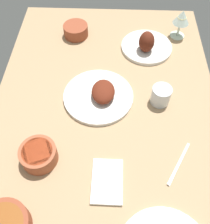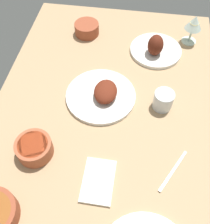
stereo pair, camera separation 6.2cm
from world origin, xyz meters
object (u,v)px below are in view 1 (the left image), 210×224
at_px(bowl_sauce, 39,155).
at_px(wine_glass, 182,18).
at_px(plate_center_main, 100,95).
at_px(plate_far_side, 146,45).
at_px(bowl_potatoes, 76,30).
at_px(fork_loose, 179,164).
at_px(water_tumbler, 161,95).
at_px(folded_napkin, 107,181).

bearing_deg(bowl_sauce, wine_glass, -39.08).
xyz_separation_m(plate_center_main, plate_far_side, (0.30, -0.20, 0.01)).
relative_size(bowl_potatoes, fork_loose, 0.66).
bearing_deg(fork_loose, bowl_sauce, -60.53).
bearing_deg(fork_loose, wine_glass, -156.73).
xyz_separation_m(plate_far_side, bowl_sauce, (-0.58, 0.40, 0.00)).
distance_m(plate_far_side, wine_glass, 0.20).
relative_size(bowl_sauce, wine_glass, 0.90).
height_order(water_tumbler, fork_loose, water_tumbler).
xyz_separation_m(plate_center_main, water_tumbler, (-0.01, -0.24, 0.02)).
relative_size(plate_center_main, bowl_sauce, 2.25).
bearing_deg(bowl_potatoes, folded_napkin, -166.45).
distance_m(plate_far_side, bowl_sauce, 0.70).
height_order(water_tumbler, folded_napkin, water_tumbler).
relative_size(folded_napkin, fork_loose, 0.86).
relative_size(plate_center_main, bowl_potatoes, 2.39).
height_order(wine_glass, water_tumbler, wine_glass).
height_order(bowl_sauce, wine_glass, wine_glass).
relative_size(bowl_potatoes, water_tumbler, 1.53).
distance_m(plate_center_main, bowl_potatoes, 0.41).
relative_size(plate_center_main, plate_far_side, 1.19).
xyz_separation_m(wine_glass, fork_loose, (-0.68, 0.08, -0.10)).
xyz_separation_m(bowl_potatoes, wine_glass, (0.01, -0.50, 0.07)).
bearing_deg(folded_napkin, plate_far_side, -13.83).
relative_size(bowl_sauce, folded_napkin, 0.82).
height_order(plate_center_main, folded_napkin, plate_center_main).
distance_m(bowl_potatoes, water_tumbler, 0.55).
bearing_deg(folded_napkin, wine_glass, -22.87).
distance_m(bowl_potatoes, wine_glass, 0.50).
bearing_deg(folded_napkin, water_tumbler, -30.04).
height_order(plate_center_main, wine_glass, wine_glass).
height_order(folded_napkin, fork_loose, folded_napkin).
xyz_separation_m(plate_far_side, folded_napkin, (-0.65, 0.16, -0.02)).
relative_size(wine_glass, folded_napkin, 0.91).
relative_size(plate_far_side, folded_napkin, 1.55).
bearing_deg(bowl_potatoes, bowl_sauce, 175.18).
distance_m(bowl_sauce, fork_loose, 0.48).
relative_size(wine_glass, fork_loose, 0.79).
relative_size(water_tumbler, folded_napkin, 0.50).
xyz_separation_m(plate_far_side, fork_loose, (-0.58, -0.08, -0.02)).
bearing_deg(plate_far_side, wine_glass, -56.09).
height_order(plate_far_side, bowl_sauce, plate_far_side).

